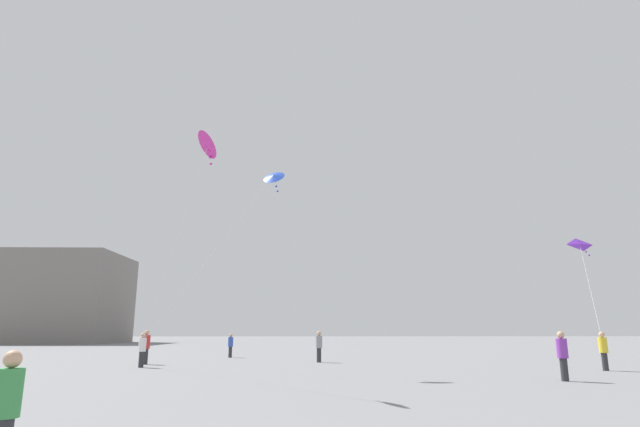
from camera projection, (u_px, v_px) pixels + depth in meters
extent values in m
cylinder|color=#2D2D33|center=(141.00, 360.00, 25.44)|extent=(0.25, 0.25, 0.78)
cylinder|color=white|center=(142.00, 345.00, 25.61)|extent=(0.37, 0.37, 0.67)
sphere|color=tan|center=(143.00, 335.00, 25.71)|extent=(0.25, 0.25, 0.25)
cylinder|color=#2D2D33|center=(605.00, 362.00, 23.45)|extent=(0.26, 0.26, 0.80)
cylinder|color=yellow|center=(603.00, 345.00, 23.62)|extent=(0.38, 0.38, 0.70)
sphere|color=tan|center=(602.00, 335.00, 23.73)|extent=(0.26, 0.26, 0.26)
cylinder|color=#2D2D33|center=(319.00, 355.00, 29.51)|extent=(0.26, 0.26, 0.81)
cylinder|color=gray|center=(319.00, 342.00, 29.68)|extent=(0.39, 0.39, 0.71)
sphere|color=tan|center=(319.00, 333.00, 29.79)|extent=(0.26, 0.26, 0.26)
cylinder|color=#2D2D33|center=(145.00, 357.00, 27.74)|extent=(0.27, 0.27, 0.84)
cylinder|color=red|center=(146.00, 342.00, 27.92)|extent=(0.40, 0.40, 0.73)
sphere|color=tan|center=(147.00, 332.00, 28.04)|extent=(0.27, 0.27, 0.27)
cylinder|color=#388C47|center=(8.00, 393.00, 6.67)|extent=(0.34, 0.34, 0.63)
sphere|color=tan|center=(13.00, 359.00, 6.77)|extent=(0.23, 0.23, 0.23)
cylinder|color=#2D2D33|center=(564.00, 370.00, 18.68)|extent=(0.27, 0.27, 0.82)
cylinder|color=purple|center=(562.00, 348.00, 18.85)|extent=(0.39, 0.39, 0.71)
sphere|color=tan|center=(561.00, 335.00, 18.96)|extent=(0.27, 0.27, 0.27)
cylinder|color=#2D2D33|center=(230.00, 352.00, 34.61)|extent=(0.24, 0.24, 0.73)
cylinder|color=#3351B7|center=(231.00, 342.00, 34.77)|extent=(0.35, 0.35, 0.63)
sphere|color=tan|center=(231.00, 335.00, 34.87)|extent=(0.24, 0.24, 0.24)
cone|color=#D12899|center=(209.00, 144.00, 18.49)|extent=(1.19, 1.35, 1.01)
sphere|color=#D12899|center=(209.00, 151.00, 18.58)|extent=(0.10, 0.10, 0.10)
sphere|color=#D12899|center=(210.00, 157.00, 18.67)|extent=(0.10, 0.10, 0.10)
sphere|color=#D12899|center=(211.00, 164.00, 18.76)|extent=(0.10, 0.10, 0.10)
cylinder|color=silver|center=(170.00, 258.00, 22.07)|extent=(4.54, 9.25, 7.22)
cone|color=blue|center=(274.00, 176.00, 24.14)|extent=(1.27, 1.14, 0.83)
sphere|color=blue|center=(275.00, 181.00, 24.22)|extent=(0.10, 0.10, 0.10)
sphere|color=blue|center=(276.00, 186.00, 24.30)|extent=(0.10, 0.10, 0.10)
sphere|color=blue|center=(278.00, 191.00, 24.37)|extent=(0.10, 0.10, 0.10)
cylinder|color=silver|center=(206.00, 261.00, 24.89)|extent=(6.67, 3.66, 7.73)
pyramid|color=purple|center=(580.00, 244.00, 29.02)|extent=(1.18, 0.56, 0.64)
sphere|color=purple|center=(583.00, 248.00, 28.95)|extent=(0.10, 0.10, 0.10)
sphere|color=purple|center=(586.00, 252.00, 28.85)|extent=(0.10, 0.10, 0.10)
sphere|color=purple|center=(589.00, 255.00, 28.76)|extent=(0.10, 0.10, 0.10)
cylinder|color=silver|center=(590.00, 288.00, 26.35)|extent=(1.92, 4.22, 5.34)
cube|color=gray|center=(50.00, 298.00, 73.91)|extent=(20.21, 15.36, 12.75)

